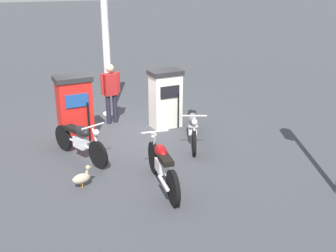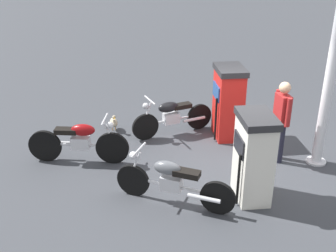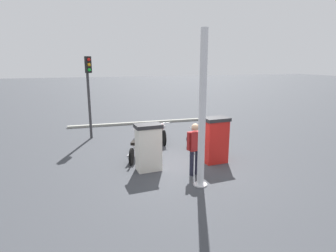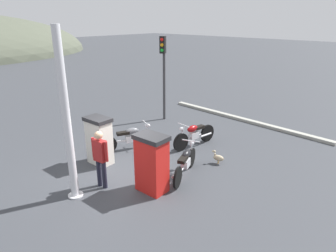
{
  "view_description": "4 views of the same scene",
  "coord_description": "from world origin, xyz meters",
  "px_view_note": "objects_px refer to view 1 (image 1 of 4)",
  "views": [
    {
      "loc": [
        9.79,
        -2.85,
        3.91
      ],
      "look_at": [
        1.65,
        0.58,
        0.66
      ],
      "focal_mm": 43.91,
      "sensor_mm": 36.0,
      "label": 1
    },
    {
      "loc": [
        1.69,
        7.29,
        4.2
      ],
      "look_at": [
        1.39,
        0.5,
        1.06
      ],
      "focal_mm": 44.48,
      "sensor_mm": 36.0,
      "label": 2
    },
    {
      "loc": [
        -8.46,
        3.27,
        3.51
      ],
      "look_at": [
        1.34,
        0.1,
        1.12
      ],
      "focal_mm": 29.57,
      "sensor_mm": 36.0,
      "label": 3
    },
    {
      "loc": [
        -5.01,
        -6.52,
        4.52
      ],
      "look_at": [
        1.69,
        -0.2,
        1.18
      ],
      "focal_mm": 32.27,
      "sensor_mm": 36.0,
      "label": 4
    }
  ],
  "objects_px": {
    "fuel_pump_far": "(166,98)",
    "motorcycle_far_pump": "(193,126)",
    "fuel_pump_near": "(75,108)",
    "canopy_support_pole": "(106,43)",
    "wandering_duck": "(82,178)",
    "motorcycle_extra": "(162,165)",
    "motorcycle_near_pump": "(80,140)",
    "attendant_person": "(111,90)"
  },
  "relations": [
    {
      "from": "motorcycle_near_pump",
      "to": "motorcycle_extra",
      "type": "relative_size",
      "value": 0.91
    },
    {
      "from": "motorcycle_near_pump",
      "to": "canopy_support_pole",
      "type": "xyz_separation_m",
      "value": [
        -2.85,
        1.43,
        1.66
      ]
    },
    {
      "from": "fuel_pump_far",
      "to": "motorcycle_far_pump",
      "type": "bearing_deg",
      "value": 6.02
    },
    {
      "from": "fuel_pump_far",
      "to": "motorcycle_far_pump",
      "type": "xyz_separation_m",
      "value": [
        1.38,
        0.15,
        -0.35
      ]
    },
    {
      "from": "motorcycle_extra",
      "to": "canopy_support_pole",
      "type": "height_order",
      "value": "canopy_support_pole"
    },
    {
      "from": "fuel_pump_near",
      "to": "canopy_support_pole",
      "type": "relative_size",
      "value": 0.37
    },
    {
      "from": "fuel_pump_far",
      "to": "attendant_person",
      "type": "height_order",
      "value": "attendant_person"
    },
    {
      "from": "motorcycle_extra",
      "to": "attendant_person",
      "type": "height_order",
      "value": "attendant_person"
    },
    {
      "from": "fuel_pump_far",
      "to": "motorcycle_extra",
      "type": "distance_m",
      "value": 3.45
    },
    {
      "from": "fuel_pump_near",
      "to": "motorcycle_near_pump",
      "type": "relative_size",
      "value": 0.88
    },
    {
      "from": "motorcycle_far_pump",
      "to": "motorcycle_extra",
      "type": "distance_m",
      "value": 2.34
    },
    {
      "from": "motorcycle_near_pump",
      "to": "attendant_person",
      "type": "distance_m",
      "value": 2.5
    },
    {
      "from": "fuel_pump_far",
      "to": "fuel_pump_near",
      "type": "bearing_deg",
      "value": -90.0
    },
    {
      "from": "canopy_support_pole",
      "to": "wandering_duck",
      "type": "bearing_deg",
      "value": -22.0
    },
    {
      "from": "fuel_pump_near",
      "to": "canopy_support_pole",
      "type": "height_order",
      "value": "canopy_support_pole"
    },
    {
      "from": "motorcycle_far_pump",
      "to": "fuel_pump_far",
      "type": "bearing_deg",
      "value": -173.98
    },
    {
      "from": "fuel_pump_near",
      "to": "attendant_person",
      "type": "xyz_separation_m",
      "value": [
        -0.84,
        1.15,
        0.13
      ]
    },
    {
      "from": "fuel_pump_far",
      "to": "canopy_support_pole",
      "type": "bearing_deg",
      "value": -144.65
    },
    {
      "from": "motorcycle_far_pump",
      "to": "motorcycle_extra",
      "type": "height_order",
      "value": "motorcycle_extra"
    },
    {
      "from": "fuel_pump_far",
      "to": "wandering_duck",
      "type": "height_order",
      "value": "fuel_pump_far"
    },
    {
      "from": "fuel_pump_near",
      "to": "motorcycle_near_pump",
      "type": "bearing_deg",
      "value": -6.52
    },
    {
      "from": "fuel_pump_far",
      "to": "motorcycle_extra",
      "type": "bearing_deg",
      "value": -23.67
    },
    {
      "from": "wandering_duck",
      "to": "motorcycle_extra",
      "type": "bearing_deg",
      "value": 69.05
    },
    {
      "from": "fuel_pump_far",
      "to": "motorcycle_near_pump",
      "type": "height_order",
      "value": "fuel_pump_far"
    },
    {
      "from": "motorcycle_near_pump",
      "to": "wandering_duck",
      "type": "relative_size",
      "value": 4.21
    },
    {
      "from": "motorcycle_near_pump",
      "to": "attendant_person",
      "type": "xyz_separation_m",
      "value": [
        -2.08,
        1.29,
        0.5
      ]
    },
    {
      "from": "fuel_pump_far",
      "to": "attendant_person",
      "type": "xyz_separation_m",
      "value": [
        -0.84,
        -1.28,
        0.17
      ]
    },
    {
      "from": "fuel_pump_near",
      "to": "attendant_person",
      "type": "distance_m",
      "value": 1.43
    },
    {
      "from": "motorcycle_near_pump",
      "to": "attendant_person",
      "type": "height_order",
      "value": "attendant_person"
    },
    {
      "from": "motorcycle_near_pump",
      "to": "canopy_support_pole",
      "type": "relative_size",
      "value": 0.42
    },
    {
      "from": "motorcycle_near_pump",
      "to": "motorcycle_extra",
      "type": "xyz_separation_m",
      "value": [
        1.91,
        1.19,
        0.0
      ]
    },
    {
      "from": "fuel_pump_near",
      "to": "fuel_pump_far",
      "type": "height_order",
      "value": "fuel_pump_near"
    },
    {
      "from": "motorcycle_far_pump",
      "to": "motorcycle_extra",
      "type": "relative_size",
      "value": 0.97
    },
    {
      "from": "motorcycle_extra",
      "to": "canopy_support_pole",
      "type": "xyz_separation_m",
      "value": [
        -4.76,
        0.24,
        1.65
      ]
    },
    {
      "from": "fuel_pump_far",
      "to": "motorcycle_extra",
      "type": "xyz_separation_m",
      "value": [
        3.15,
        -1.38,
        -0.33
      ]
    },
    {
      "from": "fuel_pump_near",
      "to": "motorcycle_near_pump",
      "type": "xyz_separation_m",
      "value": [
        1.24,
        -0.14,
        -0.37
      ]
    },
    {
      "from": "wandering_duck",
      "to": "motorcycle_near_pump",
      "type": "bearing_deg",
      "value": 168.77
    },
    {
      "from": "fuel_pump_far",
      "to": "motorcycle_near_pump",
      "type": "bearing_deg",
      "value": -64.27
    },
    {
      "from": "motorcycle_near_pump",
      "to": "motorcycle_far_pump",
      "type": "xyz_separation_m",
      "value": [
        0.14,
        2.72,
        -0.01
      ]
    },
    {
      "from": "motorcycle_far_pump",
      "to": "attendant_person",
      "type": "distance_m",
      "value": 2.69
    },
    {
      "from": "fuel_pump_far",
      "to": "motorcycle_extra",
      "type": "height_order",
      "value": "fuel_pump_far"
    },
    {
      "from": "fuel_pump_far",
      "to": "motorcycle_near_pump",
      "type": "distance_m",
      "value": 2.88
    }
  ]
}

